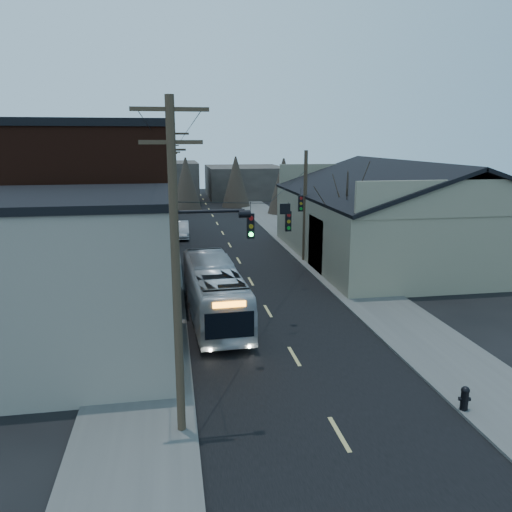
{
  "coord_description": "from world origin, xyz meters",
  "views": [
    {
      "loc": [
        -5.07,
        -11.68,
        9.27
      ],
      "look_at": [
        -0.54,
        14.73,
        3.0
      ],
      "focal_mm": 35.0,
      "sensor_mm": 36.0,
      "label": 1
    }
  ],
  "objects": [
    {
      "name": "building_left_far",
      "position": [
        -9.5,
        36.0,
        3.5
      ],
      "size": [
        9.0,
        14.0,
        7.0
      ],
      "primitive_type": "cube",
      "color": "#302A26",
      "rests_on": "ground"
    },
    {
      "name": "parked_car",
      "position": [
        -4.3,
        36.27,
        0.78
      ],
      "size": [
        1.72,
        4.76,
        1.56
      ],
      "primitive_type": "imported",
      "rotation": [
        0.0,
        0.0,
        -0.01
      ],
      "color": "#95969C",
      "rests_on": "ground"
    },
    {
      "name": "building_far_left",
      "position": [
        -6.0,
        65.0,
        3.0
      ],
      "size": [
        10.0,
        12.0,
        6.0
      ],
      "primitive_type": "cube",
      "color": "#302A26",
      "rests_on": "ground"
    },
    {
      "name": "fire_hydrant",
      "position": [
        4.7,
        2.54,
        0.58
      ],
      "size": [
        0.42,
        0.3,
        0.87
      ],
      "rotation": [
        0.0,
        0.0,
        -0.24
      ],
      "color": "black",
      "rests_on": "sidewalk_right"
    },
    {
      "name": "bus",
      "position": [
        -3.0,
        13.53,
        1.48
      ],
      "size": [
        2.9,
        10.68,
        2.95
      ],
      "primitive_type": "imported",
      "rotation": [
        0.0,
        0.0,
        3.18
      ],
      "color": "#AFB6BC",
      "rests_on": "ground"
    },
    {
      "name": "sidewalk_left",
      "position": [
        -6.5,
        30.0,
        0.06
      ],
      "size": [
        4.0,
        110.0,
        0.12
      ],
      "primitive_type": "cube",
      "color": "#474744",
      "rests_on": "ground"
    },
    {
      "name": "building_clapboard",
      "position": [
        -9.0,
        9.0,
        3.5
      ],
      "size": [
        8.0,
        8.0,
        7.0
      ],
      "primitive_type": "cube",
      "color": "slate",
      "rests_on": "ground"
    },
    {
      "name": "road_surface",
      "position": [
        0.0,
        30.0,
        0.01
      ],
      "size": [
        9.0,
        110.0,
        0.02
      ],
      "primitive_type": "cube",
      "color": "black",
      "rests_on": "ground"
    },
    {
      "name": "bare_tree",
      "position": [
        6.5,
        20.0,
        3.6
      ],
      "size": [
        0.4,
        0.4,
        7.2
      ],
      "primitive_type": "cone",
      "color": "black",
      "rests_on": "ground"
    },
    {
      "name": "sidewalk_right",
      "position": [
        6.5,
        30.0,
        0.06
      ],
      "size": [
        4.0,
        110.0,
        0.12
      ],
      "primitive_type": "cube",
      "color": "#474744",
      "rests_on": "ground"
    },
    {
      "name": "utility_lines",
      "position": [
        -3.11,
        24.14,
        4.95
      ],
      "size": [
        11.24,
        45.28,
        10.5
      ],
      "color": "#382B1E",
      "rests_on": "ground"
    },
    {
      "name": "ground",
      "position": [
        0.0,
        0.0,
        0.0
      ],
      "size": [
        160.0,
        160.0,
        0.0
      ],
      "primitive_type": "plane",
      "color": "black",
      "rests_on": "ground"
    },
    {
      "name": "building_far_right",
      "position": [
        7.0,
        70.0,
        2.5
      ],
      "size": [
        12.0,
        14.0,
        5.0
      ],
      "primitive_type": "cube",
      "color": "#302A26",
      "rests_on": "ground"
    },
    {
      "name": "building_brick",
      "position": [
        -10.0,
        20.0,
        5.0
      ],
      "size": [
        10.0,
        12.0,
        10.0
      ],
      "primitive_type": "cube",
      "color": "black",
      "rests_on": "ground"
    },
    {
      "name": "warehouse",
      "position": [
        13.0,
        25.0,
        2.7
      ],
      "size": [
        16.16,
        20.6,
        7.73
      ],
      "color": "gray",
      "rests_on": "ground"
    }
  ]
}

